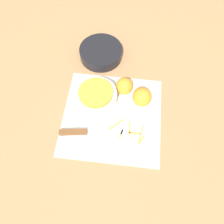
{
  "coord_description": "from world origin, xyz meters",
  "views": [
    {
      "loc": [
        0.04,
        -0.37,
        0.76
      ],
      "look_at": [
        0.0,
        0.0,
        0.04
      ],
      "focal_mm": 35.0,
      "sensor_mm": 36.0,
      "label": 1
    }
  ],
  "objects_px": {
    "bowl_dark": "(101,53)",
    "orange_left": "(142,97)",
    "orange_right": "(124,86)",
    "bowl_speckled": "(96,98)",
    "knife": "(81,132)"
  },
  "relations": [
    {
      "from": "bowl_dark",
      "to": "orange_left",
      "type": "relative_size",
      "value": 2.48
    },
    {
      "from": "bowl_dark",
      "to": "orange_right",
      "type": "xyz_separation_m",
      "value": [
        0.12,
        -0.18,
        0.02
      ]
    },
    {
      "from": "bowl_speckled",
      "to": "orange_right",
      "type": "distance_m",
      "value": 0.12
    },
    {
      "from": "orange_left",
      "to": "orange_right",
      "type": "xyz_separation_m",
      "value": [
        -0.07,
        0.04,
        -0.0
      ]
    },
    {
      "from": "bowl_speckled",
      "to": "bowl_dark",
      "type": "distance_m",
      "value": 0.25
    },
    {
      "from": "bowl_speckled",
      "to": "bowl_dark",
      "type": "bearing_deg",
      "value": 94.08
    },
    {
      "from": "knife",
      "to": "orange_right",
      "type": "bearing_deg",
      "value": 46.48
    },
    {
      "from": "bowl_speckled",
      "to": "orange_right",
      "type": "xyz_separation_m",
      "value": [
        0.1,
        0.07,
        -0.01
      ]
    },
    {
      "from": "knife",
      "to": "orange_right",
      "type": "relative_size",
      "value": 3.55
    },
    {
      "from": "bowl_speckled",
      "to": "bowl_dark",
      "type": "height_order",
      "value": "bowl_speckled"
    },
    {
      "from": "orange_right",
      "to": "bowl_speckled",
      "type": "bearing_deg",
      "value": -145.6
    },
    {
      "from": "orange_left",
      "to": "orange_right",
      "type": "bearing_deg",
      "value": 148.31
    },
    {
      "from": "bowl_speckled",
      "to": "orange_right",
      "type": "relative_size",
      "value": 2.26
    },
    {
      "from": "bowl_speckled",
      "to": "orange_left",
      "type": "height_order",
      "value": "bowl_speckled"
    },
    {
      "from": "bowl_dark",
      "to": "knife",
      "type": "height_order",
      "value": "bowl_dark"
    }
  ]
}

